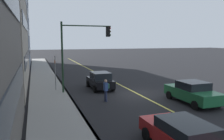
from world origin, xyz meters
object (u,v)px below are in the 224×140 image
car_red (184,137)px  street_sign_post (55,71)px  car_black (100,80)px  traffic_light_mast (81,45)px  car_green (193,92)px  pedestrian_with_backpack (106,89)px

car_red → street_sign_post: street_sign_post is taller
car_black → traffic_light_mast: bearing=115.8°
car_green → traffic_light_mast: 9.56m
traffic_light_mast → street_sign_post: traffic_light_mast is taller
car_black → car_red: bearing=178.9°
car_green → pedestrian_with_backpack: bearing=67.4°
car_red → pedestrian_with_backpack: 8.42m
car_red → car_green: bearing=-40.9°
car_black → street_sign_post: size_ratio=1.23×
car_black → car_red: car_black is taller
car_red → traffic_light_mast: traffic_light_mast is taller
car_black → street_sign_post: (0.23, 3.99, 1.06)m
car_red → street_sign_post: bearing=16.1°
pedestrian_with_backpack → traffic_light_mast: (3.41, 1.08, 3.15)m
car_green → street_sign_post: size_ratio=1.40×
car_black → traffic_light_mast: traffic_light_mast is taller
car_green → car_red: 7.93m
car_black → traffic_light_mast: (-0.91, 1.89, 3.31)m
car_red → street_sign_post: size_ratio=1.43×
car_black → car_green: (-6.72, -4.94, -0.01)m
street_sign_post → pedestrian_with_backpack: bearing=-145.1°
pedestrian_with_backpack → street_sign_post: (4.56, 3.18, 0.91)m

